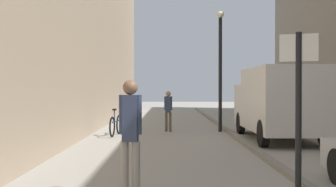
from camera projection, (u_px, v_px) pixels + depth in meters
ground_plane at (191, 137)px, 14.44m from camera, size 80.00×80.00×0.00m
kerb_strip at (236, 135)px, 14.43m from camera, size 0.16×40.00×0.12m
pedestrian_main_foreground at (132, 129)px, 6.49m from camera, size 0.36×0.24×1.83m
pedestrian_mid_block at (170, 108)px, 16.33m from camera, size 0.32×0.21×1.60m
delivery_van at (279, 101)px, 13.72m from camera, size 2.03×5.33×2.37m
street_sign_post at (300, 98)px, 6.62m from camera, size 0.58×0.20×2.60m
lamp_post at (222, 63)px, 16.24m from camera, size 0.28×0.28×4.76m
bicycle_leaning at (117, 125)px, 14.93m from camera, size 0.24×1.77×0.98m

